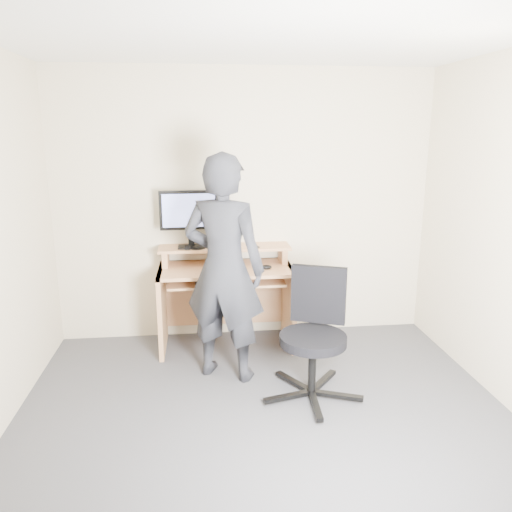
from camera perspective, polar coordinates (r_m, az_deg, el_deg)
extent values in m
plane|color=#4B4C50|center=(3.49, 1.55, -19.77)|extent=(3.50, 3.50, 0.00)
cube|color=beige|center=(4.68, -1.30, 5.66)|extent=(3.50, 0.02, 2.50)
cube|color=white|center=(2.94, 1.91, 25.02)|extent=(3.50, 3.50, 0.02)
cube|color=tan|center=(4.60, -10.66, -6.00)|extent=(0.04, 0.60, 0.75)
cube|color=tan|center=(4.66, 3.78, -5.54)|extent=(0.04, 0.60, 0.75)
cube|color=tan|center=(4.48, -3.46, -1.49)|extent=(1.20, 0.60, 0.03)
cube|color=tan|center=(4.43, -3.39, -2.95)|extent=(1.02, 0.38, 0.02)
cube|color=tan|center=(4.61, -10.29, -0.09)|extent=(0.05, 0.28, 0.15)
cube|color=tan|center=(4.66, 3.07, 0.28)|extent=(0.05, 0.28, 0.15)
cube|color=tan|center=(4.59, -3.59, 0.97)|extent=(1.20, 0.30, 0.02)
cube|color=tan|center=(4.85, -3.59, -4.10)|extent=(1.20, 0.03, 0.65)
cube|color=black|center=(4.56, -7.37, 1.06)|extent=(0.24, 0.15, 0.02)
cube|color=black|center=(4.56, -7.40, 2.16)|extent=(0.05, 0.04, 0.15)
cube|color=black|center=(4.49, -7.51, 5.23)|extent=(0.55, 0.06, 0.35)
cube|color=#93A2FF|center=(4.47, -7.51, 5.18)|extent=(0.49, 0.03, 0.30)
cube|color=black|center=(4.55, -4.83, 2.30)|extent=(0.07, 0.13, 0.20)
cylinder|color=silver|center=(4.55, -3.26, 2.29)|extent=(0.11, 0.11, 0.20)
cube|color=black|center=(4.56, -0.32, 1.14)|extent=(0.11, 0.14, 0.01)
cube|color=black|center=(4.48, -7.84, 0.94)|extent=(0.05, 0.04, 0.03)
torus|color=silver|center=(4.65, -6.53, 1.34)|extent=(0.17, 0.17, 0.06)
cube|color=black|center=(4.41, -3.97, -2.68)|extent=(0.47, 0.21, 0.03)
ellipsoid|color=black|center=(4.41, 1.18, -1.28)|extent=(0.10, 0.07, 0.04)
cube|color=black|center=(3.88, 9.33, -15.44)|extent=(0.37, 0.18, 0.03)
cube|color=black|center=(4.06, 7.66, -13.98)|extent=(0.28, 0.32, 0.03)
cube|color=black|center=(4.02, 4.31, -14.13)|extent=(0.24, 0.34, 0.03)
cube|color=black|center=(3.83, 3.62, -15.74)|extent=(0.37, 0.14, 0.03)
cube|color=black|center=(3.73, 6.84, -16.64)|extent=(0.07, 0.38, 0.03)
cylinder|color=black|center=(3.80, 6.44, -12.45)|extent=(0.06, 0.06, 0.39)
cylinder|color=black|center=(3.71, 6.53, -9.47)|extent=(0.49, 0.49, 0.07)
cube|color=black|center=(3.81, 7.16, -4.39)|extent=(0.41, 0.21, 0.44)
imported|color=black|center=(3.89, -3.69, -1.47)|extent=(0.77, 0.66, 1.80)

